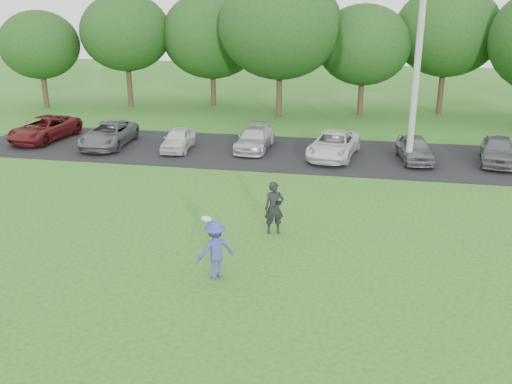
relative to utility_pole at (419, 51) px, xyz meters
The scene contains 7 objects.
ground 13.99m from the utility_pole, 114.35° to the right, with size 100.00×100.00×0.00m, color #24671D.
parking_lot 7.48m from the utility_pole, 168.14° to the left, with size 32.00×6.50×0.03m, color black.
utility_pole is the anchor object (origin of this frame).
frisbee_player 13.90m from the utility_pole, 116.11° to the right, with size 1.22×1.14×1.82m.
camera_bystander 10.67m from the utility_pole, 118.94° to the right, with size 0.73×0.60×1.74m.
parked_cars 8.45m from the utility_pole, behind, with size 28.33×4.99×1.24m.
tree_row 11.55m from the utility_pole, 109.53° to the left, with size 42.39×9.85×8.64m.
Camera 1 is at (3.28, -13.59, 7.41)m, focal length 40.00 mm.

